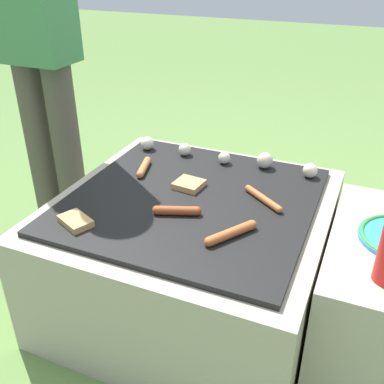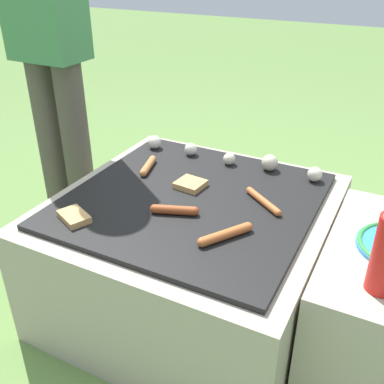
% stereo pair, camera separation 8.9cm
% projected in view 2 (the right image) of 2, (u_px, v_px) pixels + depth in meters
% --- Properties ---
extents(ground_plane, '(14.00, 14.00, 0.00)m').
position_uv_depth(ground_plane, '(192.00, 301.00, 1.67)').
color(ground_plane, '#608442').
extents(grill, '(0.87, 0.87, 0.44)m').
position_uv_depth(grill, '(192.00, 253.00, 1.57)').
color(grill, '#A89E8C').
rests_on(grill, ground_plane).
extents(side_ledge, '(0.38, 0.60, 0.44)m').
position_uv_depth(side_ledge, '(384.00, 314.00, 1.31)').
color(side_ledge, '#A89E8C').
rests_on(side_ledge, ground_plane).
extents(person_standing, '(0.28, 0.21, 1.61)m').
position_uv_depth(person_standing, '(46.00, 21.00, 1.65)').
color(person_standing, '#4C473D').
rests_on(person_standing, ground_plane).
extents(sausage_back_right, '(0.15, 0.12, 0.02)m').
position_uv_depth(sausage_back_right, '(263.00, 201.00, 1.42)').
color(sausage_back_right, '#B7602D').
rests_on(sausage_back_right, grill).
extents(sausage_front_center, '(0.14, 0.07, 0.03)m').
position_uv_depth(sausage_front_center, '(174.00, 210.00, 1.36)').
color(sausage_front_center, '#93421E').
rests_on(sausage_front_center, grill).
extents(sausage_mid_right, '(0.11, 0.16, 0.03)m').
position_uv_depth(sausage_mid_right, '(226.00, 234.00, 1.25)').
color(sausage_mid_right, '#B7602D').
rests_on(sausage_mid_right, grill).
extents(sausage_front_left, '(0.06, 0.14, 0.03)m').
position_uv_depth(sausage_front_left, '(148.00, 166.00, 1.64)').
color(sausage_front_left, '#C6753D').
rests_on(sausage_front_left, grill).
extents(bread_slice_left, '(0.12, 0.10, 0.02)m').
position_uv_depth(bread_slice_left, '(74.00, 217.00, 1.34)').
color(bread_slice_left, tan).
rests_on(bread_slice_left, grill).
extents(bread_slice_center, '(0.10, 0.10, 0.02)m').
position_uv_depth(bread_slice_center, '(190.00, 184.00, 1.52)').
color(bread_slice_center, tan).
rests_on(bread_slice_center, grill).
extents(mushroom_row, '(0.69, 0.08, 0.06)m').
position_uv_depth(mushroom_row, '(232.00, 157.00, 1.67)').
color(mushroom_row, silver).
rests_on(mushroom_row, grill).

